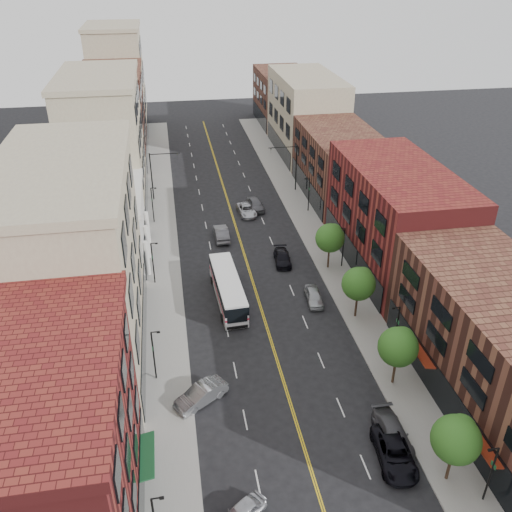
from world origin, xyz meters
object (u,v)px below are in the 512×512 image
car_angle_b (201,395)px  car_parked_mid (393,433)px  city_bus (228,287)px  car_parked_near (394,453)px  car_lane_behind (221,233)px  car_lane_c (255,204)px  car_lane_b (247,210)px  car_lane_a (282,258)px  car_parked_far (314,296)px

car_angle_b → car_parked_mid: size_ratio=0.94×
city_bus → car_parked_near: size_ratio=2.04×
car_lane_behind → car_lane_c: (5.92, 8.35, -0.02)m
car_angle_b → car_lane_b: size_ratio=0.97×
car_lane_a → car_lane_b: (-2.14, 14.40, 0.02)m
car_parked_near → car_angle_b: bearing=154.2°
car_parked_mid → car_lane_behind: size_ratio=1.03×
car_lane_behind → car_lane_a: car_lane_behind is taller
city_bus → car_parked_near: bearing=-70.2°
car_parked_mid → car_lane_b: size_ratio=1.03×
car_parked_mid → car_lane_c: car_lane_c is taller
car_parked_far → car_lane_a: bearing=104.6°
city_bus → car_angle_b: (-4.07, -14.64, -0.87)m
car_parked_far → car_lane_b: bearing=103.5°
car_angle_b → car_lane_b: car_angle_b is taller
car_lane_b → car_parked_far: bearing=-85.6°
car_lane_behind → car_parked_far: bearing=115.9°
car_parked_mid → car_lane_a: 28.22m
car_parked_far → car_lane_behind: bearing=120.9°
city_bus → car_lane_b: (5.32, 21.33, -0.97)m
car_parked_mid → car_parked_far: size_ratio=1.22×
car_parked_near → car_parked_far: size_ratio=1.32×
car_lane_behind → car_parked_near: bearing=102.3°
car_lane_behind → car_lane_b: car_lane_behind is taller
car_parked_near → car_lane_c: bearing=99.3°
car_angle_b → car_parked_far: bearing=101.1°
car_parked_near → car_lane_behind: (-8.55, 37.43, 0.05)m
car_parked_far → car_lane_a: car_parked_far is taller
car_parked_mid → car_angle_b: bearing=155.2°
city_bus → car_lane_b: 22.00m
car_parked_near → car_lane_c: car_lane_c is taller
car_lane_b → car_lane_c: (1.52, 1.44, 0.10)m
car_lane_behind → car_angle_b: bearing=79.7°
car_lane_b → car_lane_a: bearing=-86.3°
city_bus → car_parked_near: 24.90m
car_angle_b → car_lane_c: (10.91, 37.40, 0.01)m
car_lane_a → car_parked_far: bearing=-75.0°
car_parked_mid → car_lane_behind: car_lane_behind is taller
car_parked_far → car_lane_c: size_ratio=0.90×
car_parked_mid → city_bus: bearing=115.4°
car_lane_a → car_lane_c: car_lane_c is taller
city_bus → car_lane_b: size_ratio=2.28×
car_parked_near → car_lane_a: size_ratio=1.20×
car_parked_mid → car_parked_far: bearing=93.0°
city_bus → car_angle_b: 15.22m
car_parked_near → car_lane_a: (-2.02, 29.94, -0.10)m
car_lane_a → car_lane_b: car_lane_b is taller
car_parked_near → car_parked_mid: 1.95m
car_lane_a → car_lane_c: 15.84m
car_lane_behind → car_lane_b: size_ratio=1.00×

